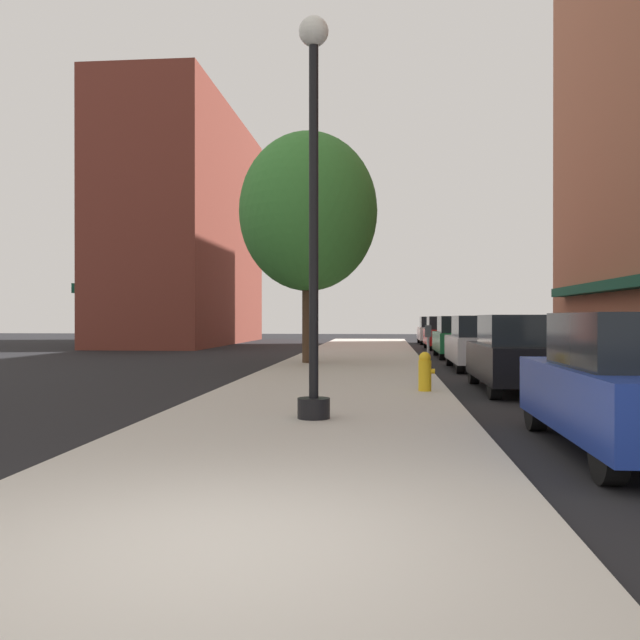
{
  "coord_description": "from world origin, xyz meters",
  "views": [
    {
      "loc": [
        1.1,
        -4.43,
        1.6
      ],
      "look_at": [
        -1.3,
        20.9,
        1.51
      ],
      "focal_mm": 38.87,
      "sensor_mm": 36.0,
      "label": 1
    }
  ],
  "objects": [
    {
      "name": "car_white",
      "position": [
        4.0,
        38.05,
        0.81
      ],
      "size": [
        1.8,
        4.3,
        1.66
      ],
      "rotation": [
        0.0,
        0.0,
        0.0
      ],
      "color": "black",
      "rests_on": "ground"
    },
    {
      "name": "car_blue",
      "position": [
        4.0,
        3.96,
        0.81
      ],
      "size": [
        1.8,
        4.3,
        1.66
      ],
      "rotation": [
        0.0,
        0.0,
        -0.03
      ],
      "color": "black",
      "rests_on": "ground"
    },
    {
      "name": "car_red",
      "position": [
        4.0,
        30.73,
        0.81
      ],
      "size": [
        1.8,
        4.3,
        1.66
      ],
      "rotation": [
        0.0,
        0.0,
        0.04
      ],
      "color": "black",
      "rests_on": "ground"
    },
    {
      "name": "building_far_background",
      "position": [
        -11.02,
        37.0,
        7.01
      ],
      "size": [
        6.8,
        18.0,
        14.06
      ],
      "color": "brown",
      "rests_on": "ground"
    },
    {
      "name": "tree_near",
      "position": [
        -1.43,
        18.16,
        5.07
      ],
      "size": [
        4.53,
        4.53,
        7.57
      ],
      "color": "#422D1E",
      "rests_on": "sidewalk_slab"
    },
    {
      "name": "sidewalk_slab",
      "position": [
        0.0,
        19.0,
        0.06
      ],
      "size": [
        4.8,
        50.0,
        0.12
      ],
      "primitive_type": "cube",
      "color": "#B7B2A8",
      "rests_on": "ground"
    },
    {
      "name": "car_silver",
      "position": [
        4.0,
        17.19,
        0.81
      ],
      "size": [
        1.8,
        4.3,
        1.66
      ],
      "rotation": [
        0.0,
        0.0,
        -0.0
      ],
      "color": "black",
      "rests_on": "ground"
    },
    {
      "name": "car_green",
      "position": [
        4.0,
        23.45,
        0.81
      ],
      "size": [
        1.8,
        4.3,
        1.66
      ],
      "rotation": [
        0.0,
        0.0,
        0.02
      ],
      "color": "black",
      "rests_on": "ground"
    },
    {
      "name": "parking_meter_near",
      "position": [
        2.05,
        11.2,
        0.95
      ],
      "size": [
        0.14,
        0.09,
        1.31
      ],
      "color": "slate",
      "rests_on": "sidewalk_slab"
    },
    {
      "name": "ground_plane",
      "position": [
        4.0,
        18.0,
        0.0
      ],
      "size": [
        90.0,
        90.0,
        0.0
      ],
      "primitive_type": "plane",
      "color": "black"
    },
    {
      "name": "fire_hydrant",
      "position": [
        1.89,
        9.65,
        0.52
      ],
      "size": [
        0.33,
        0.26,
        0.79
      ],
      "color": "gold",
      "rests_on": "sidewalk_slab"
    },
    {
      "name": "car_black",
      "position": [
        4.0,
        10.88,
        0.81
      ],
      "size": [
        1.8,
        4.3,
        1.66
      ],
      "rotation": [
        0.0,
        0.0,
        -0.03
      ],
      "color": "black",
      "rests_on": "ground"
    },
    {
      "name": "lamppost",
      "position": [
        0.05,
        5.67,
        3.2
      ],
      "size": [
        0.48,
        0.48,
        5.9
      ],
      "color": "black",
      "rests_on": "sidewalk_slab"
    }
  ]
}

